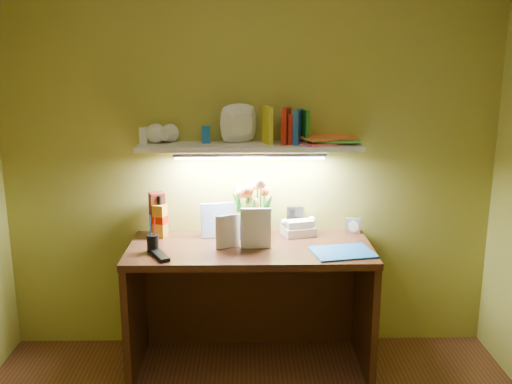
% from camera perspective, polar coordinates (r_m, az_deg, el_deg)
% --- Properties ---
extents(desk, '(1.40, 0.60, 0.75)m').
position_cam_1_polar(desk, '(3.43, -0.56, -11.35)').
color(desk, '#3E2111').
rests_on(desk, ground).
extents(flower_bouquet, '(0.23, 0.23, 0.35)m').
position_cam_1_polar(flower_bouquet, '(3.40, -0.43, -1.67)').
color(flower_bouquet, '#110F3E').
rests_on(flower_bouquet, desk).
extents(telephone, '(0.22, 0.19, 0.11)m').
position_cam_1_polar(telephone, '(3.47, 4.26, -3.45)').
color(telephone, white).
rests_on(telephone, desk).
extents(desk_clock, '(0.10, 0.06, 0.09)m').
position_cam_1_polar(desk_clock, '(3.57, 9.66, -3.32)').
color(desk_clock, silver).
rests_on(desk_clock, desk).
extents(whisky_bottle, '(0.09, 0.09, 0.26)m').
position_cam_1_polar(whisky_bottle, '(3.46, -9.57, -2.43)').
color(whisky_bottle, '#BB7A18').
rests_on(whisky_bottle, desk).
extents(whisky_box, '(0.11, 0.11, 0.27)m').
position_cam_1_polar(whisky_box, '(3.50, -9.84, -2.18)').
color(whisky_box, '#51170B').
rests_on(whisky_box, desk).
extents(pen_cup, '(0.08, 0.08, 0.16)m').
position_cam_1_polar(pen_cup, '(3.23, -10.30, -4.49)').
color(pen_cup, black).
rests_on(pen_cup, desk).
extents(art_card, '(0.21, 0.09, 0.20)m').
position_cam_1_polar(art_card, '(3.44, -3.82, -2.79)').
color(art_card, white).
rests_on(art_card, desk).
extents(tv_remote, '(0.13, 0.19, 0.02)m').
position_cam_1_polar(tv_remote, '(3.16, -9.59, -6.26)').
color(tv_remote, black).
rests_on(tv_remote, desk).
extents(blue_folder, '(0.37, 0.30, 0.01)m').
position_cam_1_polar(blue_folder, '(3.21, 8.66, -5.97)').
color(blue_folder, blue).
rests_on(blue_folder, desk).
extents(desk_book_a, '(0.14, 0.07, 0.20)m').
position_cam_1_polar(desk_book_a, '(3.20, -4.06, -4.13)').
color(desk_book_a, beige).
rests_on(desk_book_a, desk).
extents(desk_book_b, '(0.17, 0.02, 0.24)m').
position_cam_1_polar(desk_book_b, '(3.22, -1.55, -3.66)').
color(desk_book_b, white).
rests_on(desk_book_b, desk).
extents(wall_shelf, '(1.30, 0.37, 0.25)m').
position_cam_1_polar(wall_shelf, '(3.32, -0.28, 5.21)').
color(wall_shelf, white).
rests_on(wall_shelf, ground).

